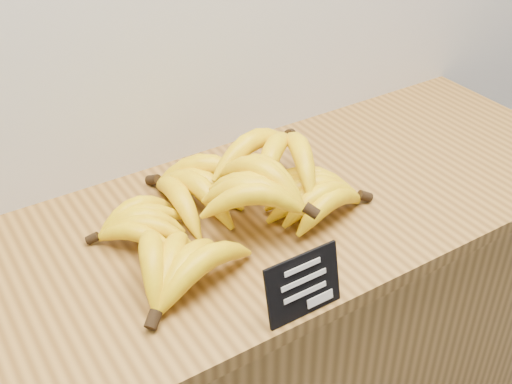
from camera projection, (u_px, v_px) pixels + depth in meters
The scene contains 3 objects.
counter_top at pixel (242, 226), 1.18m from camera, with size 1.54×0.54×0.03m, color olive.
chalkboard_sign at pixel (303, 285), 0.96m from camera, with size 0.13×0.01×0.10m, color black.
banana_pile at pixel (234, 200), 1.13m from camera, with size 0.52×0.38×0.13m.
Camera 1 is at (-0.55, 1.94, 1.64)m, focal length 45.00 mm.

